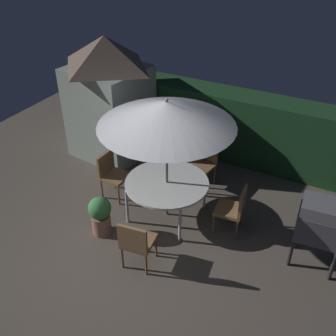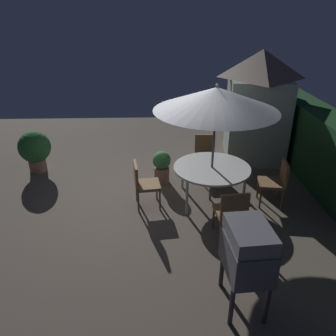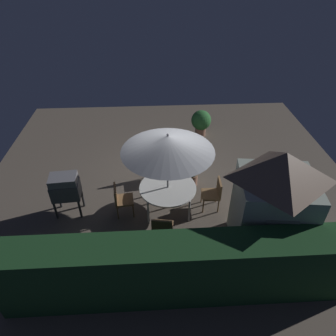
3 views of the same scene
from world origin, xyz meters
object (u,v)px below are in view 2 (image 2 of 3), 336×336
object	(u,v)px
patio_umbrella	(216,99)
chair_far_side	(143,182)
bbq_grill	(247,251)
chair_toward_house	(276,180)
potted_plant_by_shed	(162,166)
chair_near_shed	(205,152)
patio_table	(212,169)
garden_shed	(257,105)
potted_plant_by_grill	(35,149)
chair_toward_hedge	(231,211)

from	to	relation	value
patio_umbrella	chair_far_side	distance (m)	2.02
bbq_grill	chair_toward_house	bearing A→B (deg)	153.38
bbq_grill	potted_plant_by_shed	xyz separation A→B (m)	(-3.35, -0.97, -0.45)
chair_near_shed	chair_far_side	xyz separation A→B (m)	(1.39, -1.37, 0.00)
chair_far_side	chair_toward_house	world-z (taller)	same
patio_table	patio_umbrella	bearing A→B (deg)	-86.42
chair_far_side	chair_toward_house	bearing A→B (deg)	89.70
chair_far_side	patio_table	bearing A→B (deg)	97.63
chair_near_shed	potted_plant_by_shed	world-z (taller)	chair_near_shed
garden_shed	chair_near_shed	size ratio (longest dim) A/B	2.93
patio_umbrella	chair_near_shed	world-z (taller)	patio_umbrella
patio_table	potted_plant_by_shed	distance (m)	1.26
bbq_grill	chair_far_side	size ratio (longest dim) A/B	1.33
bbq_grill	chair_far_side	bearing A→B (deg)	-150.97
chair_near_shed	chair_far_side	distance (m)	1.95
chair_toward_house	potted_plant_by_grill	xyz separation A→B (m)	(-1.63, -5.06, 0.04)
potted_plant_by_shed	garden_shed	bearing A→B (deg)	120.25
bbq_grill	patio_umbrella	bearing A→B (deg)	-179.66
potted_plant_by_grill	patio_table	bearing A→B (deg)	69.48
garden_shed	patio_table	bearing A→B (deg)	-33.33
garden_shed	chair_near_shed	distance (m)	1.85
patio_umbrella	chair_near_shed	xyz separation A→B (m)	(-1.21, 0.04, -1.52)
bbq_grill	chair_toward_house	distance (m)	2.70
chair_far_side	chair_toward_hedge	size ratio (longest dim) A/B	1.00
chair_far_side	potted_plant_by_grill	size ratio (longest dim) A/B	0.92
potted_plant_by_grill	chair_toward_house	bearing A→B (deg)	72.15
chair_near_shed	potted_plant_by_grill	distance (m)	3.90
chair_toward_house	patio_table	bearing A→B (deg)	-98.89
chair_near_shed	potted_plant_by_grill	xyz separation A→B (m)	(-0.23, -3.89, 0.04)
patio_table	chair_near_shed	world-z (taller)	chair_near_shed
potted_plant_by_shed	chair_far_side	bearing A→B (deg)	-21.41
garden_shed	patio_umbrella	distance (m)	2.66
patio_umbrella	chair_toward_house	bearing A→B (deg)	81.11
chair_toward_hedge	chair_toward_house	bearing A→B (deg)	133.49
bbq_grill	chair_far_side	world-z (taller)	bbq_grill
patio_table	chair_toward_hedge	world-z (taller)	chair_toward_hedge
patio_umbrella	chair_far_side	bearing A→B (deg)	-82.37
garden_shed	chair_near_shed	xyz separation A→B (m)	(0.93, -1.37, -0.82)
patio_table	chair_near_shed	bearing A→B (deg)	177.95
bbq_grill	chair_toward_house	size ratio (longest dim) A/B	1.33
chair_toward_house	potted_plant_by_grill	world-z (taller)	potted_plant_by_grill
potted_plant_by_shed	potted_plant_by_grill	xyz separation A→B (m)	(-0.67, -2.90, 0.17)
chair_near_shed	chair_toward_house	size ratio (longest dim) A/B	1.00
patio_umbrella	bbq_grill	world-z (taller)	patio_umbrella
chair_far_side	potted_plant_by_shed	distance (m)	1.02
patio_umbrella	chair_near_shed	distance (m)	1.95
chair_toward_hedge	patio_table	bearing A→B (deg)	-173.55
bbq_grill	chair_near_shed	world-z (taller)	bbq_grill
chair_toward_hedge	chair_toward_house	size ratio (longest dim) A/B	1.00
bbq_grill	potted_plant_by_shed	world-z (taller)	bbq_grill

